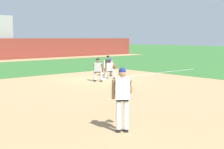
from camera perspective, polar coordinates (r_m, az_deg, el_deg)
The scene contains 9 objects.
ground_plane at distance 20.10m, azimuth -1.93°, elevation -0.94°, with size 160.00×160.00×0.00m, color #336B2D.
infield_dirt_patch at distance 14.55m, azimuth -0.77°, elevation -3.89°, with size 18.00×18.00×0.01m, color tan.
foul_line_stripe at distance 23.70m, azimuth 7.71°, elevation 0.20°, with size 10.32×0.10×0.00m, color white.
first_base_bag at distance 20.10m, azimuth -1.93°, elevation -0.81°, with size 0.38×0.38×0.09m, color white.
baseball at distance 13.43m, azimuth -0.66°, elevation -4.64°, with size 0.07×0.07×0.07m, color white.
pitcher at distance 8.89m, azimuth 1.96°, elevation -3.84°, with size 0.85×0.55×1.86m.
first_baseman at distance 20.36m, azimuth -0.29°, elevation 1.24°, with size 0.71×1.09×1.34m.
baserunner at distance 19.14m, azimuth -2.58°, elevation 1.06°, with size 0.65×0.68×1.46m.
umpire at distance 21.82m, azimuth -0.74°, elevation 1.77°, with size 0.68×0.66×1.46m.
Camera 1 is at (-12.71, -15.35, 2.69)m, focal length 50.00 mm.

